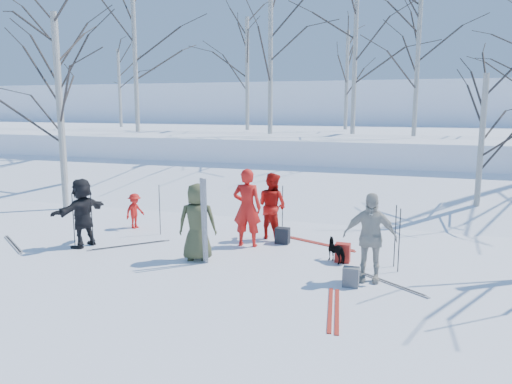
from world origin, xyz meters
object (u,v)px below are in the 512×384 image
at_px(skier_olive_center, 197,222).
at_px(skier_red_seated, 135,211).
at_px(skier_red_north, 247,208).
at_px(skier_cream_east, 370,237).
at_px(backpack_grey, 351,277).
at_px(dog, 337,250).
at_px(skier_grey_west, 82,213).
at_px(skier_redor_behind, 272,206).
at_px(backpack_dark, 282,236).
at_px(backpack_red, 343,253).

xyz_separation_m(skier_olive_center, skier_red_seated, (-2.92, 2.08, -0.37)).
bearing_deg(skier_red_north, skier_cream_east, 146.75).
xyz_separation_m(skier_red_north, backpack_grey, (2.82, -2.00, -0.77)).
height_order(skier_cream_east, dog, skier_cream_east).
bearing_deg(skier_cream_east, dog, 125.09).
bearing_deg(skier_cream_east, skier_grey_west, 175.15).
bearing_deg(skier_redor_behind, skier_grey_west, 50.76).
height_order(skier_olive_center, skier_red_north, skier_red_north).
relative_size(skier_olive_center, skier_red_seated, 1.75).
xyz_separation_m(skier_red_north, skier_cream_east, (3.09, -1.55, -0.08)).
xyz_separation_m(skier_red_north, skier_redor_behind, (0.37, 0.86, -0.10)).
height_order(skier_red_north, skier_cream_east, skier_red_north).
bearing_deg(skier_olive_center, skier_cream_east, 159.57).
xyz_separation_m(skier_red_seated, skier_grey_west, (-0.17, -2.01, 0.35)).
distance_m(skier_red_seated, skier_cream_east, 7.05).
distance_m(skier_cream_east, dog, 1.42).
bearing_deg(backpack_dark, skier_olive_center, -127.29).
distance_m(skier_olive_center, skier_red_seated, 3.61).
distance_m(skier_olive_center, skier_redor_behind, 2.49).
bearing_deg(backpack_grey, backpack_dark, 129.63).
relative_size(skier_red_seated, backpack_red, 2.35).
relative_size(skier_red_north, skier_red_seated, 1.94).
distance_m(dog, backpack_dark, 1.85).
relative_size(skier_cream_east, backpack_dark, 4.40).
distance_m(skier_olive_center, dog, 3.15).
xyz_separation_m(skier_grey_west, backpack_red, (6.19, 0.80, -0.63)).
relative_size(skier_redor_behind, dog, 2.80).
height_order(skier_redor_behind, skier_cream_east, skier_cream_east).
height_order(dog, backpack_red, dog).
bearing_deg(skier_cream_east, skier_red_seated, 158.56).
relative_size(skier_red_north, backpack_red, 4.56).
xyz_separation_m(skier_redor_behind, backpack_grey, (2.45, -2.87, -0.67)).
xyz_separation_m(skier_red_seated, dog, (5.90, -1.23, -0.23)).
xyz_separation_m(skier_redor_behind, backpack_dark, (0.39, -0.39, -0.66)).
xyz_separation_m(skier_redor_behind, backpack_red, (2.05, -1.39, -0.65)).
height_order(skier_olive_center, skier_grey_west, skier_olive_center).
bearing_deg(skier_red_north, skier_red_seated, -17.21).
relative_size(skier_redor_behind, backpack_dark, 4.30).
xyz_separation_m(skier_red_north, backpack_dark, (0.77, 0.47, -0.76)).
distance_m(skier_olive_center, backpack_red, 3.28).
bearing_deg(dog, backpack_red, 138.64).
bearing_deg(backpack_dark, skier_grey_west, -158.26).
bearing_deg(skier_red_seated, skier_grey_west, -170.96).
relative_size(backpack_red, backpack_grey, 1.11).
height_order(skier_grey_west, backpack_grey, skier_grey_west).
distance_m(skier_redor_behind, skier_cream_east, 3.64).
bearing_deg(skier_grey_west, backpack_grey, 95.28).
bearing_deg(skier_red_seated, skier_redor_behind, -73.30).
relative_size(skier_red_north, backpack_grey, 5.04).
relative_size(skier_redor_behind, backpack_red, 4.09).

